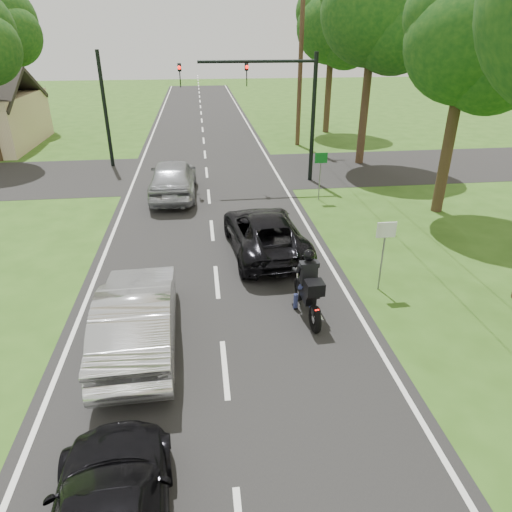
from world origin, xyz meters
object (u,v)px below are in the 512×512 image
Objects in this scene: sign_green at (321,165)px; silver_suv at (173,178)px; silver_sedan at (137,316)px; utility_pole_far at (301,62)px; traffic_signal at (275,95)px; dark_suv at (265,232)px; motorcycle_rider at (308,291)px; sign_white at (385,240)px.

silver_suv is at bearing 168.66° from sign_green.
utility_pole_far is at bearing -113.16° from silver_sedan.
traffic_signal is 3.00× the size of sign_green.
silver_suv reaches higher than silver_sedan.
utility_pole_far is (8.16, 20.84, 4.28)m from silver_sedan.
traffic_signal reaches higher than silver_sedan.
dark_suv is 0.50× the size of utility_pole_far.
silver_suv is 0.79× the size of traffic_signal.
dark_suv is at bearing 95.12° from motorcycle_rider.
traffic_signal is (1.61, 8.05, 3.43)m from dark_suv.
sign_white reaches higher than silver_suv.
traffic_signal is at bearing 82.11° from motorcycle_rider.
motorcycle_rider is 4.09m from dark_suv.
dark_suv is 0.79× the size of traffic_signal.
traffic_signal is (4.91, 1.72, 3.27)m from silver_suv.
motorcycle_rider reaches higher than silver_suv.
motorcycle_rider reaches higher than silver_sedan.
motorcycle_rider is 2.76m from sign_white.
traffic_signal reaches higher than motorcycle_rider.
motorcycle_rider is 0.46× the size of silver_sedan.
silver_sedan is at bearing 48.04° from dark_suv.
motorcycle_rider is 9.49m from sign_green.
sign_green is at bearing 71.05° from motorcycle_rider.
motorcycle_rider is 4.33m from silver_sedan.
traffic_signal reaches higher than silver_suv.
silver_suv is 2.37× the size of sign_white.
sign_green is (3.17, 5.04, 0.89)m from dark_suv.
silver_suv is (0.39, 11.12, 0.06)m from silver_sedan.
motorcycle_rider is 12.61m from traffic_signal.
sign_green reaches higher than dark_suv.
utility_pole_far reaches higher than sign_white.
sign_white is at bearing 130.71° from dark_suv.
silver_suv is at bearing 107.44° from motorcycle_rider.
dark_suv is 2.37× the size of sign_white.
dark_suv is 4.29m from sign_white.
dark_suv is at bearing -122.20° from sign_green.
sign_green is at bearing -126.71° from silver_sedan.
sign_white is at bearing -166.48° from silver_sedan.
traffic_signal is at bearing 97.05° from sign_white.
sign_green is (2.59, 9.09, 0.84)m from motorcycle_rider.
sign_white is (2.39, 1.09, 0.84)m from motorcycle_rider.
sign_green is (-1.30, -11.02, -3.49)m from utility_pole_far.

